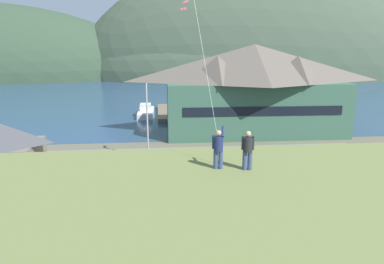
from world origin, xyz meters
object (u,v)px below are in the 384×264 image
object	(u,v)px
parked_car_front_row_end	(29,191)
parked_car_front_row_red	(222,161)
storage_shed_near_lot	(1,152)
parking_light_pole	(147,117)
person_kite_flyer	(218,148)
parked_car_mid_row_near	(285,156)
parked_car_mid_row_far	(360,156)
parked_car_back_row_right	(154,161)
harbor_lodge	(254,86)
person_companion	(248,149)
wharf_dock	(167,113)
parked_car_back_row_left	(315,188)
moored_boat_wharfside	(146,112)
parked_car_lone_by_shed	(235,188)

from	to	relation	value
parked_car_front_row_end	parked_car_front_row_red	bearing A→B (deg)	19.78
storage_shed_near_lot	parking_light_pole	bearing A→B (deg)	20.21
parked_car_front_row_end	person_kite_flyer	world-z (taller)	person_kite_flyer
parked_car_mid_row_near	parked_car_mid_row_far	bearing A→B (deg)	-5.54
storage_shed_near_lot	parked_car_back_row_right	distance (m)	12.90
person_kite_flyer	parked_car_mid_row_far	bearing A→B (deg)	43.97
harbor_lodge	person_companion	bearing A→B (deg)	-105.82
parked_car_front_row_end	parked_car_back_row_right	bearing A→B (deg)	33.89
wharf_dock	parked_car_back_row_left	bearing A→B (deg)	-74.55
wharf_dock	parked_car_front_row_end	size ratio (longest dim) A/B	3.35
moored_boat_wharfside	person_kite_flyer	bearing A→B (deg)	-83.98
parked_car_front_row_red	parked_car_mid_row_near	size ratio (longest dim) A/B	0.99
person_kite_flyer	moored_boat_wharfside	bearing A→B (deg)	96.02
parked_car_mid_row_far	person_companion	world-z (taller)	person_companion
storage_shed_near_lot	person_kite_flyer	xyz separation A→B (m)	(15.80, -15.20, 4.31)
harbor_lodge	parked_car_back_row_left	bearing A→B (deg)	-93.19
parked_car_lone_by_shed	parked_car_back_row_left	size ratio (longest dim) A/B	0.99
harbor_lodge	moored_boat_wharfside	size ratio (longest dim) A/B	3.14
moored_boat_wharfside	parked_car_back_row_left	xyz separation A→B (m)	(13.53, -35.00, 0.34)
parked_car_back_row_left	parking_light_pole	size ratio (longest dim) A/B	0.55
parked_car_front_row_red	person_kite_flyer	distance (m)	17.24
parked_car_lone_by_shed	parked_car_mid_row_near	size ratio (longest dim) A/B	1.00
parked_car_back_row_left	harbor_lodge	bearing A→B (deg)	86.81
parked_car_lone_by_shed	person_companion	size ratio (longest dim) A/B	2.45
parked_car_mid_row_near	parked_car_back_row_right	xyz separation A→B (m)	(-12.60, -0.34, 0.00)
parked_car_mid_row_far	harbor_lodge	bearing A→B (deg)	113.41
parked_car_lone_by_shed	person_kite_flyer	xyz separation A→B (m)	(-2.99, -9.43, 5.95)
parked_car_back_row_right	parking_light_pole	size ratio (longest dim) A/B	0.54
storage_shed_near_lot	person_companion	xyz separation A→B (m)	(17.04, -15.48, 4.29)
wharf_dock	parked_car_back_row_left	world-z (taller)	parked_car_back_row_left
parked_car_front_row_red	parking_light_pole	distance (m)	8.60
person_kite_flyer	person_companion	size ratio (longest dim) A/B	1.07
parked_car_lone_by_shed	person_kite_flyer	distance (m)	11.55
parked_car_front_row_end	parking_light_pole	distance (m)	13.07
person_companion	parked_car_back_row_right	bearing A→B (deg)	104.44
wharf_dock	parked_car_mid_row_far	bearing A→B (deg)	-58.40
harbor_lodge	parked_car_front_row_red	xyz separation A→B (m)	(-6.94, -15.29, -5.15)
parked_car_back_row_left	parked_car_mid_row_far	distance (m)	10.57
wharf_dock	harbor_lodge	bearing A→B (deg)	-50.78
parked_car_back_row_right	person_kite_flyer	world-z (taller)	person_kite_flyer
parked_car_back_row_right	parked_car_front_row_end	bearing A→B (deg)	-146.11
parked_car_mid_row_far	wharf_dock	bearing A→B (deg)	121.60
harbor_lodge	storage_shed_near_lot	world-z (taller)	harbor_lodge
parked_car_front_row_end	person_companion	bearing A→B (deg)	-38.51
parked_car_mid_row_near	parked_car_back_row_right	size ratio (longest dim) A/B	0.99
parked_car_front_row_red	parked_car_front_row_end	size ratio (longest dim) A/B	0.97
parked_car_mid_row_far	parked_car_front_row_red	bearing A→B (deg)	-179.06
harbor_lodge	person_kite_flyer	distance (m)	32.77
parking_light_pole	person_kite_flyer	distance (m)	20.16
moored_boat_wharfside	parked_car_mid_row_far	size ratio (longest dim) A/B	1.82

